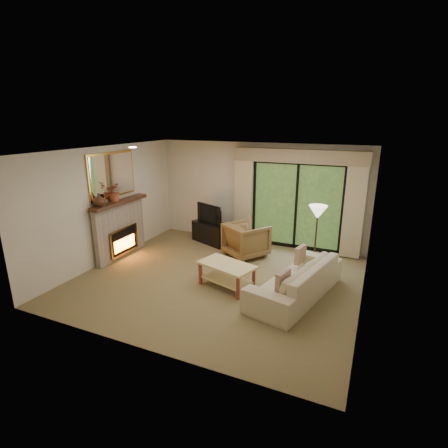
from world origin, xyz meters
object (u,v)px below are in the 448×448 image
at_px(coffee_table, 227,275).
at_px(armchair, 246,240).
at_px(sofa, 296,279).
at_px(media_console, 212,233).

bearing_deg(coffee_table, armchair, 114.38).
height_order(armchair, sofa, armchair).
relative_size(armchair, coffee_table, 0.82).
bearing_deg(sofa, coffee_table, -67.94).
bearing_deg(armchair, sofa, 169.75).
relative_size(media_console, sofa, 0.47).
relative_size(sofa, coffee_table, 2.14).
distance_m(media_console, coffee_table, 2.60).
bearing_deg(media_console, sofa, -14.77).
height_order(armchair, coffee_table, armchair).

